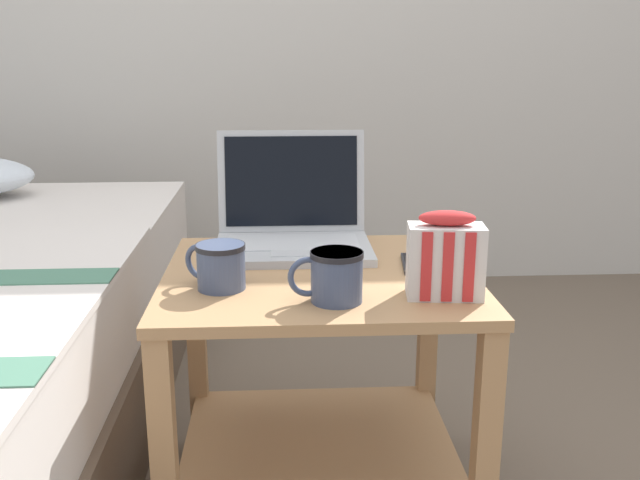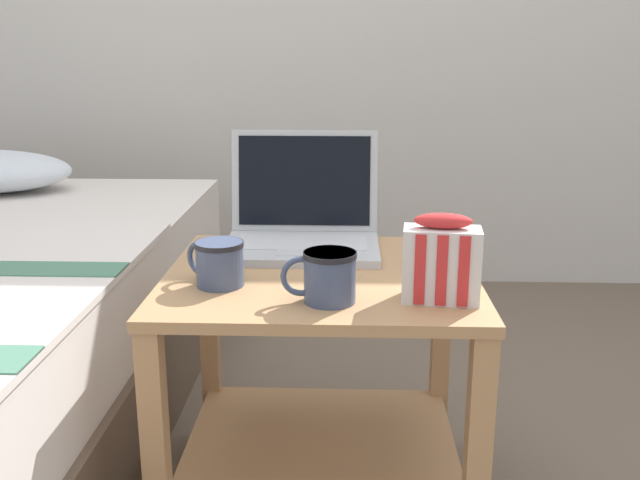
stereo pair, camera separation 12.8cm
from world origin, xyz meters
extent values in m
cube|color=tan|center=(0.00, 0.00, 0.53)|extent=(0.63, 0.58, 0.02)
cube|color=tan|center=(0.00, 0.00, 0.14)|extent=(0.59, 0.54, 0.02)
cube|color=tan|center=(-0.29, -0.26, 0.26)|extent=(0.04, 0.04, 0.52)
cube|color=tan|center=(0.29, -0.26, 0.26)|extent=(0.04, 0.04, 0.52)
cube|color=tan|center=(-0.29, 0.26, 0.26)|extent=(0.04, 0.04, 0.52)
cube|color=tan|center=(0.29, 0.26, 0.26)|extent=(0.04, 0.04, 0.52)
cube|color=#B7BABC|center=(-0.05, 0.14, 0.55)|extent=(0.35, 0.25, 0.02)
cube|color=silver|center=(-0.05, 0.16, 0.56)|extent=(0.30, 0.14, 0.00)
cube|color=silver|center=(-0.05, 0.08, 0.56)|extent=(0.10, 0.05, 0.00)
cube|color=#B7BABC|center=(-0.05, 0.29, 0.68)|extent=(0.35, 0.05, 0.24)
cube|color=black|center=(-0.05, 0.28, 0.68)|extent=(0.31, 0.04, 0.21)
cube|color=silver|center=(0.02, 0.28, 0.61)|extent=(0.04, 0.01, 0.03)
cube|color=green|center=(0.00, 0.30, 0.71)|extent=(0.03, 0.01, 0.02)
cube|color=blue|center=(-0.11, 0.29, 0.67)|extent=(0.03, 0.01, 0.03)
cube|color=green|center=(-0.14, 0.30, 0.72)|extent=(0.03, 0.01, 0.04)
cylinder|color=#3F4C6B|center=(0.02, -0.18, 0.59)|extent=(0.09, 0.09, 0.09)
cylinder|color=black|center=(0.02, -0.18, 0.63)|extent=(0.10, 0.10, 0.01)
cylinder|color=black|center=(0.02, -0.18, 0.62)|extent=(0.09, 0.09, 0.01)
torus|color=#3F4C6B|center=(-0.03, -0.18, 0.59)|extent=(0.08, 0.02, 0.07)
cylinder|color=#3F4C6B|center=(-0.19, -0.09, 0.59)|extent=(0.09, 0.09, 0.09)
cylinder|color=black|center=(-0.19, -0.09, 0.63)|extent=(0.09, 0.09, 0.01)
cylinder|color=black|center=(-0.19, -0.09, 0.62)|extent=(0.08, 0.08, 0.01)
torus|color=#3F4C6B|center=(-0.23, -0.07, 0.59)|extent=(0.07, 0.05, 0.07)
cube|color=silver|center=(0.22, -0.16, 0.61)|extent=(0.14, 0.08, 0.14)
cube|color=red|center=(0.18, -0.19, 0.61)|extent=(0.02, 0.00, 0.13)
cube|color=red|center=(0.22, -0.20, 0.61)|extent=(0.02, 0.00, 0.13)
cube|color=red|center=(0.26, -0.20, 0.61)|extent=(0.02, 0.00, 0.13)
ellipsoid|color=red|center=(0.22, -0.16, 0.69)|extent=(0.11, 0.05, 0.03)
cube|color=black|center=(0.22, 0.03, 0.55)|extent=(0.09, 0.14, 0.01)
cube|color=black|center=(0.22, 0.03, 0.55)|extent=(0.08, 0.13, 0.00)
camera|label=1|loc=(-0.08, -1.40, 0.99)|focal=40.00mm
camera|label=2|loc=(0.05, -1.40, 0.99)|focal=40.00mm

